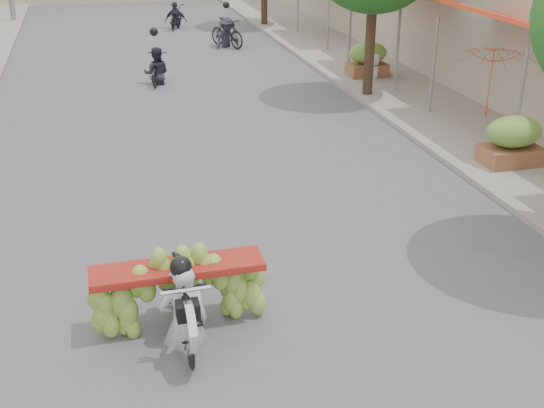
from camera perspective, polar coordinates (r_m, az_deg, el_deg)
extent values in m
cube|color=gray|center=(21.54, 10.93, 9.87)|extent=(4.00, 60.00, 0.12)
cube|color=red|center=(16.80, 19.44, 14.32)|extent=(1.77, 4.20, 0.53)
cylinder|color=slate|center=(15.13, 19.94, 7.47)|extent=(0.08, 0.08, 2.55)
cylinder|color=slate|center=(18.26, 13.35, 11.00)|extent=(0.08, 0.08, 2.55)
cylinder|color=slate|center=(20.18, 10.46, 12.49)|extent=(0.08, 0.08, 2.55)
cylinder|color=slate|center=(23.62, 6.54, 14.43)|extent=(0.08, 0.08, 2.55)
cylinder|color=slate|center=(25.65, 4.73, 15.29)|extent=(0.08, 0.08, 2.55)
cylinder|color=slate|center=(29.22, 2.18, 16.47)|extent=(0.08, 0.08, 2.55)
cylinder|color=#3A2719|center=(19.67, 8.21, 13.30)|extent=(0.28, 0.28, 3.20)
cube|color=brown|center=(15.26, 19.35, 4.10)|extent=(1.20, 0.80, 0.50)
ellipsoid|color=#679A39|center=(15.08, 19.65, 6.16)|extent=(1.20, 0.88, 0.66)
cube|color=brown|center=(22.03, 7.96, 11.23)|extent=(1.20, 0.80, 0.50)
ellipsoid|color=#679A39|center=(21.91, 8.05, 12.70)|extent=(1.20, 0.88, 0.66)
imported|color=black|center=(8.87, -7.50, -8.24)|extent=(0.55, 1.91, 1.12)
cylinder|color=silver|center=(8.30, -6.89, -10.24)|extent=(0.10, 0.66, 0.66)
cube|color=black|center=(8.28, -7.05, -8.84)|extent=(0.28, 0.22, 0.22)
cylinder|color=silver|center=(8.25, -7.23, -7.19)|extent=(0.60, 0.05, 0.05)
cube|color=maroon|center=(9.00, -7.92, -5.35)|extent=(2.26, 0.55, 0.10)
imported|color=silver|center=(8.52, -7.67, -4.98)|extent=(0.62, 0.46, 1.73)
sphere|color=black|center=(8.12, -7.97, 0.06)|extent=(0.28, 0.28, 0.28)
imported|color=#C8421A|center=(15.67, 18.21, 12.50)|extent=(2.04, 2.04, 1.59)
imported|color=silver|center=(21.69, 8.53, 12.50)|extent=(0.92, 0.86, 1.61)
imported|color=black|center=(21.58, -9.64, 11.05)|extent=(0.93, 1.67, 0.89)
imported|color=#27272F|center=(21.44, -9.77, 12.82)|extent=(0.88, 0.65, 1.65)
sphere|color=black|center=(21.35, -9.86, 14.01)|extent=(0.26, 0.26, 0.26)
imported|color=black|center=(26.71, -3.80, 14.10)|extent=(1.36, 1.89, 1.10)
imported|color=#27272F|center=(26.61, -3.83, 15.32)|extent=(1.19, 0.99, 1.65)
sphere|color=black|center=(26.55, -3.86, 16.29)|extent=(0.26, 0.26, 0.26)
imported|color=black|center=(30.98, -8.06, 15.22)|extent=(1.18, 1.82, 0.96)
imported|color=#27272F|center=(30.88, -8.13, 16.40)|extent=(1.10, 0.84, 1.65)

